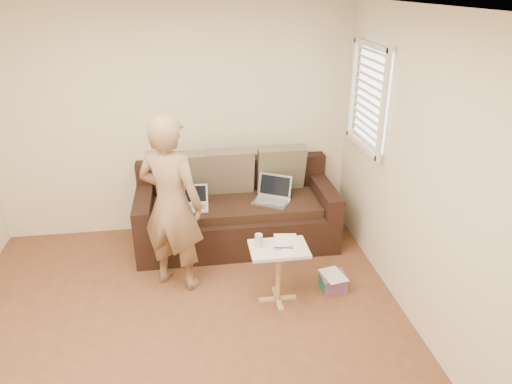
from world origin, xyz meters
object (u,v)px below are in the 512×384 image
laptop_silver (271,202)px  side_table (278,274)px  sofa (236,208)px  person (171,204)px  drinking_glass (259,240)px  striped_box (333,282)px  laptop_white (193,209)px

laptop_silver → side_table: bearing=-67.1°
sofa → person: person is taller
drinking_glass → striped_box: 0.93m
sofa → striped_box: 1.38m
sofa → laptop_silver: sofa is taller
laptop_white → striped_box: bearing=-32.2°
person → side_table: (0.94, -0.42, -0.58)m
drinking_glass → striped_box: size_ratio=0.49×
person → striped_box: (1.50, -0.33, -0.79)m
laptop_white → side_table: (0.74, -1.01, -0.23)m
drinking_glass → laptop_silver: bearing=73.5°
laptop_silver → drinking_glass: 1.04m
laptop_silver → side_table: size_ratio=0.67×
sofa → drinking_glass: 1.12m
laptop_silver → laptop_white: size_ratio=1.22×
laptop_white → drinking_glass: size_ratio=2.64×
person → striped_box: person is taller
striped_box → laptop_silver: bearing=115.4°
sofa → laptop_silver: bearing=-16.0°
drinking_glass → striped_box: drinking_glass is taller
person → striped_box: bearing=-164.0°
sofa → laptop_white: size_ratio=6.95×
person → side_table: 1.18m
person → laptop_white: bearing=-80.5°
sofa → striped_box: (0.83, -1.05, -0.35)m
laptop_white → side_table: size_ratio=0.55×
laptop_white → striped_box: (1.30, -0.92, -0.44)m
striped_box → laptop_white: bearing=144.9°
laptop_silver → striped_box: 1.14m
laptop_white → drinking_glass: drinking_glass is taller
laptop_silver → side_table: (-0.12, -1.04, -0.23)m
laptop_silver → person: 1.27m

